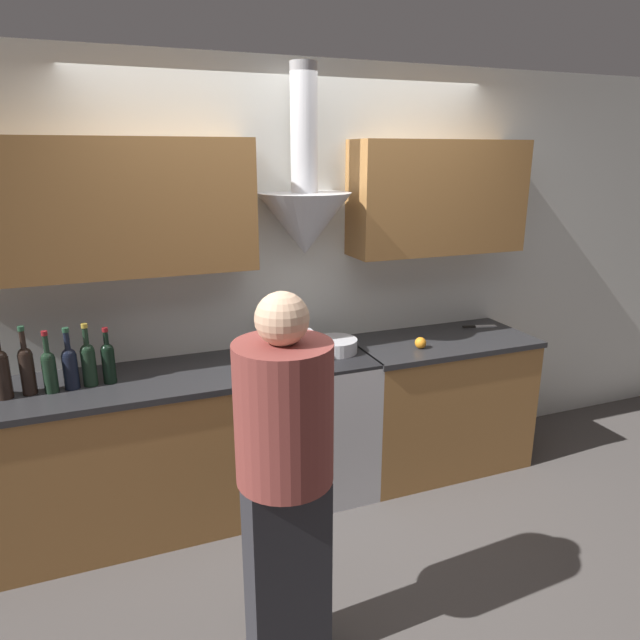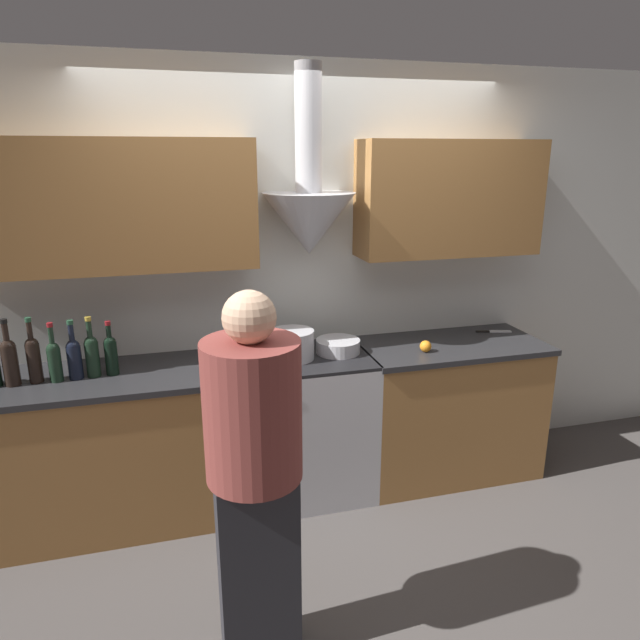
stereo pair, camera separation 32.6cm
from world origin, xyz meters
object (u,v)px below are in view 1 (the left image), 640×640
(mixing_bowl, at_px, (335,346))
(wine_bottle_3, at_px, (27,368))
(stove_range, at_px, (314,423))
(orange_fruit, at_px, (420,343))
(wine_bottle_5, at_px, (70,365))
(wine_bottle_7, at_px, (108,360))
(wine_bottle_4, at_px, (49,369))
(wine_bottle_2, at_px, (1,371))
(wine_bottle_6, at_px, (89,362))
(stock_pot, at_px, (292,346))
(person_foreground_left, at_px, (285,473))

(mixing_bowl, bearing_deg, wine_bottle_3, -179.09)
(stove_range, height_order, orange_fruit, orange_fruit)
(wine_bottle_5, relative_size, wine_bottle_7, 1.07)
(stove_range, height_order, wine_bottle_4, wine_bottle_4)
(wine_bottle_2, relative_size, wine_bottle_6, 1.07)
(wine_bottle_4, xyz_separation_m, wine_bottle_6, (0.18, 0.02, 0.01))
(wine_bottle_4, height_order, mixing_bowl, wine_bottle_4)
(wine_bottle_6, xyz_separation_m, stock_pot, (1.10, -0.01, -0.04))
(wine_bottle_5, height_order, stock_pot, wine_bottle_5)
(orange_fruit, bearing_deg, stock_pot, 172.98)
(wine_bottle_5, distance_m, orange_fruit, 2.01)
(stove_range, height_order, wine_bottle_5, wine_bottle_5)
(wine_bottle_6, bearing_deg, mixing_bowl, 0.65)
(wine_bottle_4, xyz_separation_m, wine_bottle_7, (0.28, 0.03, -0.00))
(stove_range, distance_m, wine_bottle_5, 1.46)
(stove_range, relative_size, person_foreground_left, 0.56)
(orange_fruit, bearing_deg, stove_range, 170.07)
(wine_bottle_3, distance_m, mixing_bowl, 1.68)
(wine_bottle_3, height_order, wine_bottle_5, wine_bottle_3)
(mixing_bowl, distance_m, orange_fruit, 0.54)
(wine_bottle_2, distance_m, wine_bottle_5, 0.31)
(orange_fruit, bearing_deg, wine_bottle_4, 177.55)
(wine_bottle_3, relative_size, mixing_bowl, 1.33)
(wine_bottle_6, distance_m, mixing_bowl, 1.40)
(wine_bottle_2, xyz_separation_m, person_foreground_left, (1.10, -1.12, -0.17))
(wine_bottle_6, bearing_deg, wine_bottle_4, -172.49)
(orange_fruit, height_order, person_foreground_left, person_foreground_left)
(wine_bottle_5, relative_size, person_foreground_left, 0.20)
(wine_bottle_6, xyz_separation_m, orange_fruit, (1.91, -0.11, -0.10))
(mixing_bowl, bearing_deg, wine_bottle_7, -179.38)
(mixing_bowl, bearing_deg, wine_bottle_2, -178.78)
(stove_range, distance_m, wine_bottle_6, 1.38)
(stove_range, bearing_deg, wine_bottle_7, -179.99)
(orange_fruit, bearing_deg, wine_bottle_5, 177.06)
(wine_bottle_2, relative_size, wine_bottle_7, 1.18)
(wine_bottle_6, distance_m, wine_bottle_7, 0.10)
(wine_bottle_3, distance_m, wine_bottle_5, 0.20)
(wine_bottle_3, xyz_separation_m, wine_bottle_5, (0.20, -0.00, -0.01))
(stove_range, distance_m, wine_bottle_3, 1.64)
(wine_bottle_4, height_order, stock_pot, wine_bottle_4)
(wine_bottle_3, relative_size, wine_bottle_6, 1.06)
(stove_range, distance_m, orange_fruit, 0.83)
(wine_bottle_4, height_order, orange_fruit, wine_bottle_4)
(wine_bottle_2, relative_size, wine_bottle_3, 1.01)
(wine_bottle_2, distance_m, wine_bottle_6, 0.40)
(wine_bottle_4, relative_size, orange_fruit, 4.54)
(wine_bottle_3, height_order, wine_bottle_6, wine_bottle_3)
(wine_bottle_3, xyz_separation_m, orange_fruit, (2.20, -0.10, -0.10))
(wine_bottle_3, distance_m, wine_bottle_7, 0.38)
(wine_bottle_4, relative_size, wine_bottle_5, 0.99)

